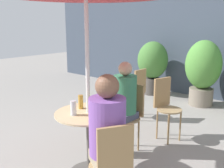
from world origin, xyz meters
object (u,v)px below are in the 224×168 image
(bistro_chair_1, at_px, (130,111))
(seated_person_0, at_px, (107,132))
(beer_glass_2, at_px, (81,102))
(potted_plant_0, at_px, (153,63))
(bistro_chair_2, at_px, (136,89))
(cafe_table_near, at_px, (89,130))
(beer_glass_1, at_px, (101,101))
(potted_plant_1, at_px, (203,69))
(beer_glass_3, at_px, (74,108))
(seated_person_1, at_px, (124,100))
(bistro_chair_0, at_px, (112,163))
(bistro_chair_3, at_px, (165,103))
(beer_glass_0, at_px, (93,109))

(bistro_chair_1, bearing_deg, seated_person_0, -63.21)
(beer_glass_2, bearing_deg, seated_person_0, -26.59)
(potted_plant_0, bearing_deg, bistro_chair_2, -67.14)
(cafe_table_near, height_order, beer_glass_1, beer_glass_1)
(bistro_chair_1, bearing_deg, potted_plant_1, 91.05)
(beer_glass_3, bearing_deg, seated_person_1, 85.94)
(seated_person_1, bearing_deg, potted_plant_1, 90.99)
(beer_glass_3, bearing_deg, potted_plant_0, 109.21)
(bistro_chair_2, height_order, beer_glass_1, beer_glass_1)
(beer_glass_2, bearing_deg, beer_glass_3, -61.67)
(bistro_chair_0, height_order, beer_glass_3, bistro_chair_0)
(seated_person_0, xyz_separation_m, potted_plant_1, (-0.60, 3.67, -0.01))
(bistro_chair_1, relative_size, potted_plant_1, 0.67)
(seated_person_1, bearing_deg, bistro_chair_3, 77.07)
(beer_glass_1, bearing_deg, bistro_chair_2, 111.97)
(potted_plant_1, bearing_deg, cafe_table_near, -89.18)
(potted_plant_1, bearing_deg, beer_glass_1, -88.43)
(cafe_table_near, distance_m, beer_glass_2, 0.33)
(beer_glass_3, bearing_deg, beer_glass_1, 73.33)
(seated_person_1, distance_m, potted_plant_0, 3.07)
(bistro_chair_2, bearing_deg, cafe_table_near, 20.73)
(bistro_chair_3, bearing_deg, beer_glass_3, -172.07)
(bistro_chair_0, distance_m, beer_glass_3, 0.81)
(seated_person_0, distance_m, potted_plant_0, 4.18)
(bistro_chair_0, bearing_deg, potted_plant_0, -122.56)
(beer_glass_1, relative_size, beer_glass_3, 1.19)
(potted_plant_0, xyz_separation_m, potted_plant_1, (1.26, -0.08, 0.01))
(cafe_table_near, distance_m, bistro_chair_1, 0.78)
(seated_person_1, xyz_separation_m, beer_glass_2, (-0.16, -0.60, 0.08))
(cafe_table_near, distance_m, bistro_chair_0, 0.78)
(potted_plant_0, bearing_deg, beer_glass_0, -67.45)
(bistro_chair_2, bearing_deg, seated_person_1, 29.93)
(bistro_chair_3, distance_m, potted_plant_0, 2.51)
(beer_glass_2, relative_size, potted_plant_0, 0.13)
(beer_glass_3, xyz_separation_m, potted_plant_0, (-1.25, 3.58, -0.06))
(bistro_chair_1, relative_size, beer_glass_3, 5.69)
(bistro_chair_0, height_order, seated_person_0, seated_person_0)
(potted_plant_0, bearing_deg, potted_plant_1, -3.48)
(beer_glass_1, bearing_deg, seated_person_0, -43.16)
(bistro_chair_3, relative_size, beer_glass_0, 4.76)
(bistro_chair_1, xyz_separation_m, seated_person_1, (0.00, -0.14, 0.19))
(seated_person_1, bearing_deg, beer_glass_2, -105.20)
(beer_glass_1, bearing_deg, potted_plant_1, 91.57)
(seated_person_0, distance_m, beer_glass_2, 0.81)
(seated_person_1, bearing_deg, bistro_chair_1, 90.00)
(beer_glass_0, xyz_separation_m, beer_glass_2, (-0.31, 0.12, -0.02))
(potted_plant_1, bearing_deg, bistro_chair_0, -79.03)
(bistro_chair_1, relative_size, bistro_chair_3, 1.00)
(bistro_chair_3, bearing_deg, cafe_table_near, -170.73)
(cafe_table_near, distance_m, beer_glass_1, 0.35)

